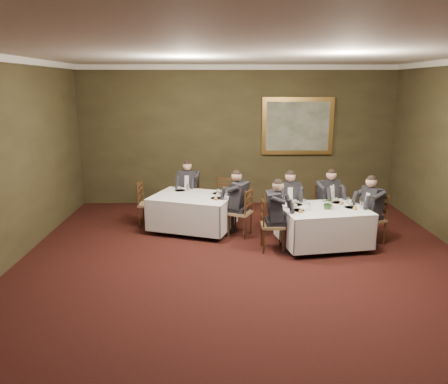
{
  "coord_description": "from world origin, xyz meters",
  "views": [
    {
      "loc": [
        -0.44,
        -6.09,
        3.03
      ],
      "look_at": [
        -0.36,
        1.52,
        1.15
      ],
      "focal_mm": 35.0,
      "sensor_mm": 36.0,
      "label": 1
    }
  ],
  "objects_px": {
    "chair_main_backleft": "(288,221)",
    "chair_sec_endright": "(240,222)",
    "table_main": "(323,224)",
    "chair_main_endleft": "(272,235)",
    "centerpiece": "(328,202)",
    "chair_sec_backright": "(225,209)",
    "chair_sec_endleft": "(149,213)",
    "chair_main_endright": "(371,229)",
    "diner_main_backright": "(327,208)",
    "chair_main_backright": "(326,219)",
    "painting": "(297,126)",
    "diner_main_endright": "(372,218)",
    "candlestick": "(333,198)",
    "diner_main_backleft": "(288,210)",
    "table_second": "(193,210)",
    "chair_sec_backleft": "(189,205)",
    "diner_sec_endright": "(240,211)",
    "diner_sec_backleft": "(189,196)",
    "diner_main_endleft": "(273,224)"
  },
  "relations": [
    {
      "from": "chair_main_backleft",
      "to": "chair_sec_endright",
      "type": "distance_m",
      "value": 0.99
    },
    {
      "from": "table_main",
      "to": "chair_main_endleft",
      "type": "relative_size",
      "value": 1.78
    },
    {
      "from": "table_main",
      "to": "centerpiece",
      "type": "xyz_separation_m",
      "value": [
        0.06,
        -0.06,
        0.44
      ]
    },
    {
      "from": "table_main",
      "to": "chair_sec_backright",
      "type": "height_order",
      "value": "chair_sec_backright"
    },
    {
      "from": "chair_sec_endleft",
      "to": "chair_main_endright",
      "type": "bearing_deg",
      "value": 79.98
    },
    {
      "from": "diner_main_backright",
      "to": "chair_main_endleft",
      "type": "distance_m",
      "value": 1.66
    },
    {
      "from": "chair_sec_backright",
      "to": "chair_main_backright",
      "type": "bearing_deg",
      "value": 167.57
    },
    {
      "from": "diner_main_backright",
      "to": "table_main",
      "type": "bearing_deg",
      "value": 51.93
    },
    {
      "from": "chair_main_backleft",
      "to": "diner_main_backright",
      "type": "relative_size",
      "value": 0.74
    },
    {
      "from": "chair_main_endright",
      "to": "painting",
      "type": "height_order",
      "value": "painting"
    },
    {
      "from": "diner_main_backright",
      "to": "chair_sec_endleft",
      "type": "xyz_separation_m",
      "value": [
        -3.8,
        0.45,
        -0.23
      ]
    },
    {
      "from": "table_main",
      "to": "diner_main_endright",
      "type": "distance_m",
      "value": 1.0
    },
    {
      "from": "painting",
      "to": "diner_main_backright",
      "type": "bearing_deg",
      "value": -82.89
    },
    {
      "from": "table_main",
      "to": "candlestick",
      "type": "distance_m",
      "value": 0.52
    },
    {
      "from": "diner_main_backleft",
      "to": "chair_sec_endleft",
      "type": "distance_m",
      "value": 3.03
    },
    {
      "from": "table_second",
      "to": "painting",
      "type": "bearing_deg",
      "value": 40.41
    },
    {
      "from": "chair_sec_backleft",
      "to": "chair_sec_endright",
      "type": "bearing_deg",
      "value": 143.73
    },
    {
      "from": "table_second",
      "to": "chair_sec_endright",
      "type": "distance_m",
      "value": 1.06
    },
    {
      "from": "table_main",
      "to": "chair_sec_endright",
      "type": "height_order",
      "value": "chair_sec_endright"
    },
    {
      "from": "diner_main_endright",
      "to": "chair_sec_endleft",
      "type": "bearing_deg",
      "value": 53.81
    },
    {
      "from": "chair_sec_backleft",
      "to": "centerpiece",
      "type": "relative_size",
      "value": 3.95
    },
    {
      "from": "chair_main_endright",
      "to": "chair_main_backleft",
      "type": "bearing_deg",
      "value": 48.27
    },
    {
      "from": "diner_sec_endright",
      "to": "chair_sec_backleft",
      "type": "bearing_deg",
      "value": 66.97
    },
    {
      "from": "diner_main_endright",
      "to": "candlestick",
      "type": "relative_size",
      "value": 3.0
    },
    {
      "from": "chair_main_endleft",
      "to": "diner_sec_backleft",
      "type": "relative_size",
      "value": 0.74
    },
    {
      "from": "chair_main_backright",
      "to": "diner_sec_endright",
      "type": "relative_size",
      "value": 0.74
    },
    {
      "from": "chair_main_endleft",
      "to": "painting",
      "type": "height_order",
      "value": "painting"
    },
    {
      "from": "chair_main_backleft",
      "to": "painting",
      "type": "distance_m",
      "value": 3.01
    },
    {
      "from": "table_main",
      "to": "chair_main_endleft",
      "type": "height_order",
      "value": "chair_main_endleft"
    },
    {
      "from": "diner_main_backright",
      "to": "candlestick",
      "type": "height_order",
      "value": "diner_main_backright"
    },
    {
      "from": "chair_main_endright",
      "to": "centerpiece",
      "type": "distance_m",
      "value": 1.13
    },
    {
      "from": "table_second",
      "to": "candlestick",
      "type": "xyz_separation_m",
      "value": [
        2.71,
        -0.89,
        0.48
      ]
    },
    {
      "from": "chair_sec_backleft",
      "to": "candlestick",
      "type": "relative_size",
      "value": 2.23
    },
    {
      "from": "centerpiece",
      "to": "diner_main_backleft",
      "type": "bearing_deg",
      "value": 128.44
    },
    {
      "from": "chair_sec_backleft",
      "to": "diner_sec_backleft",
      "type": "distance_m",
      "value": 0.23
    },
    {
      "from": "table_second",
      "to": "diner_sec_endright",
      "type": "bearing_deg",
      "value": -18.66
    },
    {
      "from": "diner_main_backleft",
      "to": "diner_main_endright",
      "type": "distance_m",
      "value": 1.63
    },
    {
      "from": "chair_main_backleft",
      "to": "chair_main_backright",
      "type": "xyz_separation_m",
      "value": [
        0.84,
        0.14,
        0.0
      ]
    },
    {
      "from": "chair_main_endleft",
      "to": "chair_sec_endright",
      "type": "bearing_deg",
      "value": -146.32
    },
    {
      "from": "diner_main_endright",
      "to": "chair_sec_endleft",
      "type": "xyz_separation_m",
      "value": [
        -4.5,
        1.15,
        -0.23
      ]
    },
    {
      "from": "chair_main_backright",
      "to": "candlestick",
      "type": "bearing_deg",
      "value": 62.76
    },
    {
      "from": "table_main",
      "to": "chair_sec_endright",
      "type": "distance_m",
      "value": 1.68
    },
    {
      "from": "diner_sec_backleft",
      "to": "diner_main_backleft",
      "type": "bearing_deg",
      "value": 162.65
    },
    {
      "from": "diner_main_backleft",
      "to": "diner_sec_endright",
      "type": "xyz_separation_m",
      "value": [
        -0.99,
        -0.07,
        0.0
      ]
    },
    {
      "from": "diner_main_backleft",
      "to": "diner_main_endleft",
      "type": "xyz_separation_m",
      "value": [
        -0.42,
        -0.89,
        0.0
      ]
    },
    {
      "from": "diner_main_endleft",
      "to": "centerpiece",
      "type": "relative_size",
      "value": 5.31
    },
    {
      "from": "chair_sec_endleft",
      "to": "candlestick",
      "type": "height_order",
      "value": "candlestick"
    },
    {
      "from": "diner_main_endright",
      "to": "centerpiece",
      "type": "distance_m",
      "value": 1.02
    },
    {
      "from": "chair_main_backright",
      "to": "candlestick",
      "type": "relative_size",
      "value": 2.23
    },
    {
      "from": "chair_main_endleft",
      "to": "diner_sec_backleft",
      "type": "distance_m",
      "value": 2.7
    }
  ]
}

